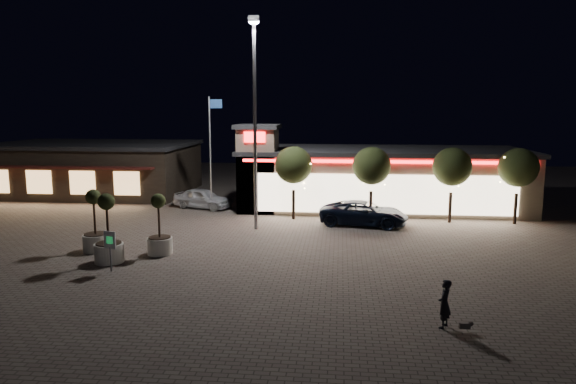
# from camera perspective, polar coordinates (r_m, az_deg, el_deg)

# --- Properties ---
(ground) EXTENTS (90.00, 90.00, 0.00)m
(ground) POSITION_cam_1_polar(r_m,az_deg,el_deg) (24.06, -11.48, -8.31)
(ground) COLOR #675C53
(ground) RESTS_ON ground
(retail_building) EXTENTS (20.40, 8.40, 6.10)m
(retail_building) POSITION_cam_1_polar(r_m,az_deg,el_deg) (38.09, 9.56, 1.64)
(retail_building) COLOR gray
(retail_building) RESTS_ON ground
(restaurant_building) EXTENTS (16.40, 11.00, 4.30)m
(restaurant_building) POSITION_cam_1_polar(r_m,az_deg,el_deg) (47.09, -20.71, 2.55)
(restaurant_building) COLOR #382D23
(restaurant_building) RESTS_ON ground
(floodlight_pole) EXTENTS (0.60, 0.40, 12.38)m
(floodlight_pole) POSITION_cam_1_polar(r_m,az_deg,el_deg) (30.28, -3.71, 8.93)
(floodlight_pole) COLOR gray
(floodlight_pole) RESTS_ON ground
(flagpole) EXTENTS (0.95, 0.10, 8.00)m
(flagpole) POSITION_cam_1_polar(r_m,az_deg,el_deg) (36.07, -8.50, 5.29)
(flagpole) COLOR white
(flagpole) RESTS_ON ground
(string_tree_a) EXTENTS (2.42, 2.42, 4.79)m
(string_tree_a) POSITION_cam_1_polar(r_m,az_deg,el_deg) (33.20, 0.62, 3.00)
(string_tree_a) COLOR #332319
(string_tree_a) RESTS_ON ground
(string_tree_b) EXTENTS (2.42, 2.42, 4.79)m
(string_tree_b) POSITION_cam_1_polar(r_m,az_deg,el_deg) (33.13, 9.28, 2.86)
(string_tree_b) COLOR #332319
(string_tree_b) RESTS_ON ground
(string_tree_c) EXTENTS (2.42, 2.42, 4.79)m
(string_tree_c) POSITION_cam_1_polar(r_m,az_deg,el_deg) (33.80, 17.78, 2.67)
(string_tree_c) COLOR #332319
(string_tree_c) RESTS_ON ground
(string_tree_d) EXTENTS (2.42, 2.42, 4.79)m
(string_tree_d) POSITION_cam_1_polar(r_m,az_deg,el_deg) (34.85, 24.23, 2.48)
(string_tree_d) COLOR #332319
(string_tree_d) RESTS_ON ground
(pickup_truck) EXTENTS (5.75, 3.32, 1.51)m
(pickup_truck) POSITION_cam_1_polar(r_m,az_deg,el_deg) (32.26, 8.42, -2.34)
(pickup_truck) COLOR black
(pickup_truck) RESTS_ON ground
(white_sedan) EXTENTS (4.63, 2.98, 1.47)m
(white_sedan) POSITION_cam_1_polar(r_m,az_deg,el_deg) (37.77, -9.49, -0.69)
(white_sedan) COLOR silver
(white_sedan) RESTS_ON ground
(pedestrian) EXTENTS (0.63, 0.72, 1.65)m
(pedestrian) POSITION_cam_1_polar(r_m,az_deg,el_deg) (18.08, 17.00, -11.78)
(pedestrian) COLOR black
(pedestrian) RESTS_ON ground
(dog) EXTENTS (0.46, 0.19, 0.25)m
(dog) POSITION_cam_1_polar(r_m,az_deg,el_deg) (18.17, 19.25, -13.77)
(dog) COLOR #59514C
(dog) RESTS_ON ground
(planter_left) EXTENTS (1.30, 1.30, 3.19)m
(planter_left) POSITION_cam_1_polar(r_m,az_deg,el_deg) (27.88, -20.61, -4.20)
(planter_left) COLOR beige
(planter_left) RESTS_ON ground
(planter_mid) EXTENTS (1.35, 1.35, 3.31)m
(planter_mid) POSITION_cam_1_polar(r_m,az_deg,el_deg) (25.66, -19.32, -5.18)
(planter_mid) COLOR beige
(planter_mid) RESTS_ON ground
(planter_right) EXTENTS (1.24, 1.24, 3.06)m
(planter_right) POSITION_cam_1_polar(r_m,az_deg,el_deg) (26.38, -14.08, -4.71)
(planter_right) COLOR beige
(planter_right) RESTS_ON ground
(valet_sign) EXTENTS (0.60, 0.20, 1.83)m
(valet_sign) POSITION_cam_1_polar(r_m,az_deg,el_deg) (24.15, -19.17, -5.42)
(valet_sign) COLOR gray
(valet_sign) RESTS_ON ground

